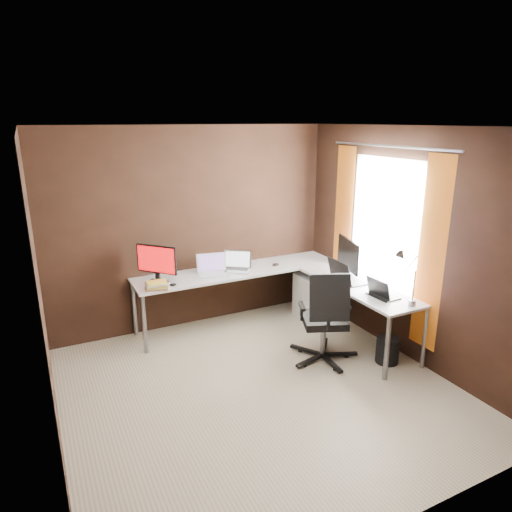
{
  "coord_description": "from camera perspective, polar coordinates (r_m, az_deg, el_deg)",
  "views": [
    {
      "loc": [
        -1.78,
        -3.5,
        2.56
      ],
      "look_at": [
        0.45,
        0.95,
        1.06
      ],
      "focal_mm": 32.0,
      "sensor_mm": 36.0,
      "label": 1
    }
  ],
  "objects": [
    {
      "name": "drawer_pedestal",
      "position": [
        6.08,
        7.49,
        -5.21
      ],
      "size": [
        0.42,
        0.5,
        0.6
      ],
      "primitive_type": "cube",
      "color": "white",
      "rests_on": "ground"
    },
    {
      "name": "laptop_white",
      "position": [
        5.64,
        -5.48,
        -1.71
      ],
      "size": [
        0.4,
        0.32,
        0.24
      ],
      "rotation": [
        0.0,
        0.0,
        -0.18
      ],
      "color": "white",
      "rests_on": "desk"
    },
    {
      "name": "monitor_right",
      "position": [
        5.5,
        11.45,
        -0.03
      ],
      "size": [
        0.21,
        0.57,
        0.48
      ],
      "rotation": [
        0.0,
        0.0,
        1.29
      ],
      "color": "black",
      "rests_on": "desk"
    },
    {
      "name": "laptop_black_small",
      "position": [
        5.07,
        15.4,
        -4.46
      ],
      "size": [
        0.24,
        0.33,
        0.21
      ],
      "rotation": [
        0.0,
        0.0,
        1.62
      ],
      "color": "black",
      "rests_on": "desk"
    },
    {
      "name": "room",
      "position": [
        4.35,
        3.99,
        -0.46
      ],
      "size": [
        3.6,
        3.6,
        2.5
      ],
      "color": "#C3B498",
      "rests_on": "ground"
    },
    {
      "name": "laptop_black_big",
      "position": [
        5.43,
        10.95,
        -2.62
      ],
      "size": [
        0.32,
        0.43,
        0.28
      ],
      "rotation": [
        0.0,
        0.0,
        1.53
      ],
      "color": "black",
      "rests_on": "desk"
    },
    {
      "name": "desk_lamp",
      "position": [
        4.83,
        18.21,
        -1.8
      ],
      "size": [
        0.19,
        0.22,
        0.58
      ],
      "rotation": [
        0.0,
        0.0,
        0.06
      ],
      "color": "slate",
      "rests_on": "desk"
    },
    {
      "name": "desk",
      "position": [
        5.57,
        3.25,
        -3.02
      ],
      "size": [
        2.65,
        2.25,
        0.73
      ],
      "color": "white",
      "rests_on": "ground"
    },
    {
      "name": "office_chair",
      "position": [
        5.09,
        8.5,
        -9.66
      ],
      "size": [
        0.59,
        0.63,
        1.06
      ],
      "rotation": [
        0.0,
        0.0,
        -0.4
      ],
      "color": "black",
      "rests_on": "ground"
    },
    {
      "name": "mouse_corner",
      "position": [
        5.92,
        2.44,
        -1.08
      ],
      "size": [
        0.11,
        0.09,
        0.04
      ],
      "primitive_type": "ellipsoid",
      "rotation": [
        0.0,
        0.0,
        0.31
      ],
      "color": "black",
      "rests_on": "desk"
    },
    {
      "name": "laptop_silver",
      "position": [
        5.76,
        -2.43,
        -1.26
      ],
      "size": [
        0.43,
        0.41,
        0.24
      ],
      "rotation": [
        0.0,
        0.0,
        -0.62
      ],
      "color": "silver",
      "rests_on": "desk"
    },
    {
      "name": "wastebasket",
      "position": [
        5.27,
        16.1,
        -11.23
      ],
      "size": [
        0.29,
        0.29,
        0.29
      ],
      "primitive_type": "cylinder",
      "rotation": [
        0.0,
        0.0,
        0.17
      ],
      "color": "black",
      "rests_on": "ground"
    },
    {
      "name": "book_stack",
      "position": [
        5.25,
        -12.3,
        -3.6
      ],
      "size": [
        0.29,
        0.26,
        0.08
      ],
      "rotation": [
        0.0,
        0.0,
        -0.15
      ],
      "color": "#A07B56",
      "rests_on": "desk"
    },
    {
      "name": "monitor_left",
      "position": [
        5.38,
        -12.31,
        -0.72
      ],
      "size": [
        0.36,
        0.4,
        0.45
      ],
      "rotation": [
        0.0,
        0.0,
        -0.84
      ],
      "color": "black",
      "rests_on": "desk"
    },
    {
      "name": "mouse_left",
      "position": [
        5.3,
        -10.34,
        -3.53
      ],
      "size": [
        0.09,
        0.07,
        0.03
      ],
      "primitive_type": "ellipsoid",
      "rotation": [
        0.0,
        0.0,
        0.19
      ],
      "color": "black",
      "rests_on": "desk"
    }
  ]
}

